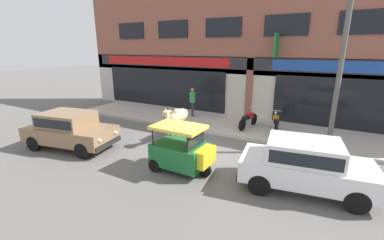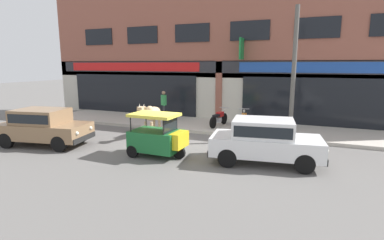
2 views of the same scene
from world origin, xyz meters
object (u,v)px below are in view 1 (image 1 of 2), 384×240
at_px(car_0, 305,163).
at_px(auto_rickshaw, 182,152).
at_px(utility_pole, 339,78).
at_px(motorcycle_0, 248,120).
at_px(car_1, 69,128).
at_px(cow, 178,117).
at_px(motorcycle_1, 276,124).
at_px(pedestrian, 192,99).

distance_m(car_0, auto_rickshaw, 3.65).
bearing_deg(utility_pole, motorcycle_0, 162.13).
height_order(car_1, motorcycle_0, car_1).
height_order(cow, motorcycle_1, cow).
distance_m(car_1, pedestrian, 6.57).
xyz_separation_m(cow, utility_pole, (5.85, 1.50, 1.83)).
height_order(motorcycle_0, motorcycle_1, same).
height_order(cow, car_0, cow).
bearing_deg(pedestrian, motorcycle_0, -9.42).
bearing_deg(cow, car_0, -19.62).
height_order(motorcycle_1, utility_pole, utility_pole).
bearing_deg(utility_pole, cow, -165.60).
distance_m(car_0, motorcycle_1, 4.79).
bearing_deg(auto_rickshaw, car_0, 10.37).
relative_size(car_0, car_1, 0.99).
xyz_separation_m(motorcycle_0, pedestrian, (-3.39, 0.56, 0.60)).
bearing_deg(car_1, motorcycle_1, 39.13).
distance_m(cow, car_0, 5.63).
bearing_deg(motorcycle_0, pedestrian, 170.58).
distance_m(car_1, motorcycle_1, 8.85).
xyz_separation_m(car_0, utility_pole, (0.55, 3.39, 2.02)).
height_order(auto_rickshaw, motorcycle_0, auto_rickshaw).
xyz_separation_m(auto_rickshaw, motorcycle_1, (1.91, 5.14, -0.13)).
bearing_deg(car_1, auto_rickshaw, 5.15).
distance_m(auto_rickshaw, utility_pole, 6.18).
bearing_deg(car_0, motorcycle_0, 123.24).
bearing_deg(car_1, car_0, 7.36).
distance_m(auto_rickshaw, motorcycle_0, 5.22).
distance_m(car_1, utility_pole, 10.34).
bearing_deg(car_1, pedestrian, 70.58).
relative_size(car_0, motorcycle_0, 2.08).
bearing_deg(motorcycle_1, pedestrian, 172.68).
xyz_separation_m(car_0, motorcycle_0, (-2.96, 4.52, -0.28)).
distance_m(motorcycle_0, utility_pole, 4.35).
xyz_separation_m(cow, car_1, (-3.24, -2.99, -0.19)).
relative_size(auto_rickshaw, pedestrian, 1.25).
bearing_deg(car_0, motorcycle_1, 110.47).
xyz_separation_m(auto_rickshaw, utility_pole, (4.13, 4.05, 2.17)).
relative_size(auto_rickshaw, motorcycle_1, 1.13).
bearing_deg(utility_pole, pedestrian, 166.21).
bearing_deg(auto_rickshaw, car_1, -174.85).
bearing_deg(auto_rickshaw, cow, 123.95).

